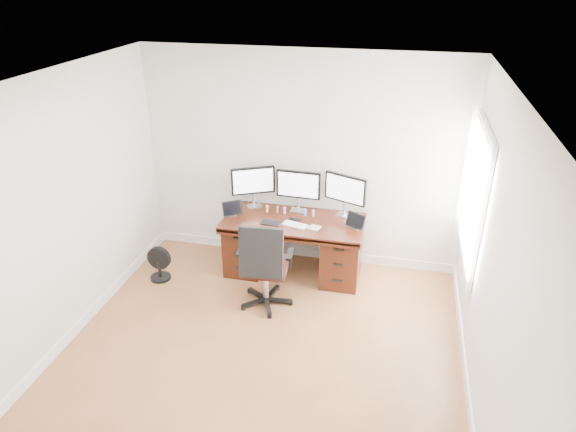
% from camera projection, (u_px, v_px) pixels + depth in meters
% --- Properties ---
extents(ground, '(4.50, 4.50, 0.00)m').
position_uv_depth(ground, '(253.00, 370.00, 4.98)').
color(ground, '#925E38').
rests_on(ground, ground).
extents(back_wall, '(4.00, 0.10, 2.70)m').
position_uv_depth(back_wall, '(302.00, 161.00, 6.34)').
color(back_wall, silver).
rests_on(back_wall, ground).
extents(right_wall, '(0.10, 4.50, 2.70)m').
position_uv_depth(right_wall, '(494.00, 271.00, 4.07)').
color(right_wall, silver).
rests_on(right_wall, ground).
extents(desk, '(1.70, 0.80, 0.75)m').
position_uv_depth(desk, '(294.00, 244.00, 6.40)').
color(desk, '#39160B').
rests_on(desk, ground).
extents(office_chair, '(0.63, 0.62, 1.08)m').
position_uv_depth(office_chair, '(265.00, 279.00, 5.76)').
color(office_chair, black).
rests_on(office_chair, ground).
extents(floor_fan, '(0.30, 0.25, 0.43)m').
position_uv_depth(floor_fan, '(159.00, 264.00, 6.33)').
color(floor_fan, black).
rests_on(floor_fan, ground).
extents(monitor_left, '(0.51, 0.28, 0.53)m').
position_uv_depth(monitor_left, '(253.00, 182.00, 6.42)').
color(monitor_left, silver).
rests_on(monitor_left, desk).
extents(monitor_center, '(0.55, 0.15, 0.53)m').
position_uv_depth(monitor_center, '(298.00, 186.00, 6.30)').
color(monitor_center, silver).
rests_on(monitor_center, desk).
extents(monitor_right, '(0.52, 0.24, 0.53)m').
position_uv_depth(monitor_right, '(345.00, 190.00, 6.18)').
color(monitor_right, silver).
rests_on(monitor_right, desk).
extents(tablet_left, '(0.24, 0.19, 0.19)m').
position_uv_depth(tablet_left, '(232.00, 209.00, 6.29)').
color(tablet_left, silver).
rests_on(tablet_left, desk).
extents(tablet_right, '(0.24, 0.18, 0.19)m').
position_uv_depth(tablet_right, '(355.00, 222.00, 5.98)').
color(tablet_right, silver).
rests_on(tablet_right, desk).
extents(keyboard, '(0.33, 0.21, 0.01)m').
position_uv_depth(keyboard, '(295.00, 225.00, 6.08)').
color(keyboard, white).
rests_on(keyboard, desk).
extents(trackpad, '(0.16, 0.16, 0.01)m').
position_uv_depth(trackpad, '(314.00, 228.00, 6.02)').
color(trackpad, '#B9BCC1').
rests_on(trackpad, desk).
extents(drawing_tablet, '(0.25, 0.17, 0.01)m').
position_uv_depth(drawing_tablet, '(271.00, 223.00, 6.14)').
color(drawing_tablet, black).
rests_on(drawing_tablet, desk).
extents(phone, '(0.15, 0.11, 0.01)m').
position_uv_depth(phone, '(295.00, 219.00, 6.22)').
color(phone, black).
rests_on(phone, desk).
extents(figurine_orange, '(0.04, 0.04, 0.09)m').
position_uv_depth(figurine_orange, '(267.00, 208.00, 6.40)').
color(figurine_orange, '#EA9451').
rests_on(figurine_orange, desk).
extents(figurine_brown, '(0.04, 0.04, 0.09)m').
position_uv_depth(figurine_brown, '(277.00, 209.00, 6.37)').
color(figurine_brown, olive).
rests_on(figurine_brown, desk).
extents(figurine_purple, '(0.04, 0.04, 0.09)m').
position_uv_depth(figurine_purple, '(284.00, 210.00, 6.35)').
color(figurine_purple, '#BB6CE2').
rests_on(figurine_purple, desk).
extents(figurine_blue, '(0.04, 0.04, 0.09)m').
position_uv_depth(figurine_blue, '(305.00, 212.00, 6.30)').
color(figurine_blue, '#5183E5').
rests_on(figurine_blue, desk).
extents(figurine_pink, '(0.04, 0.04, 0.09)m').
position_uv_depth(figurine_pink, '(313.00, 213.00, 6.28)').
color(figurine_pink, pink).
rests_on(figurine_pink, desk).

